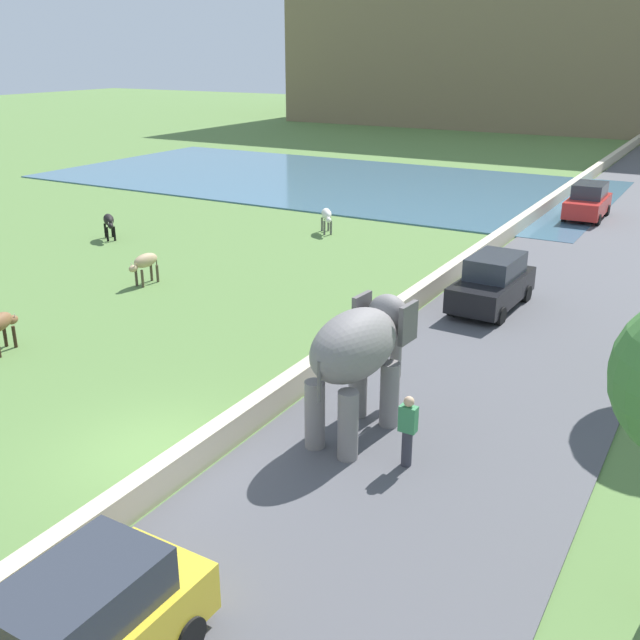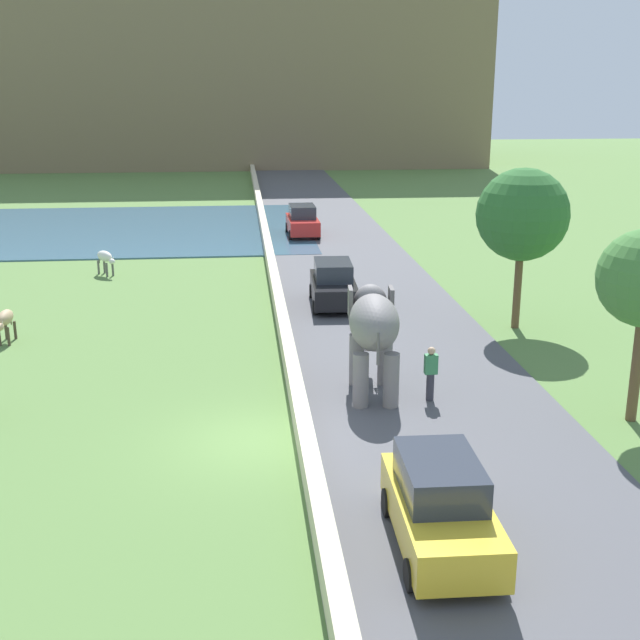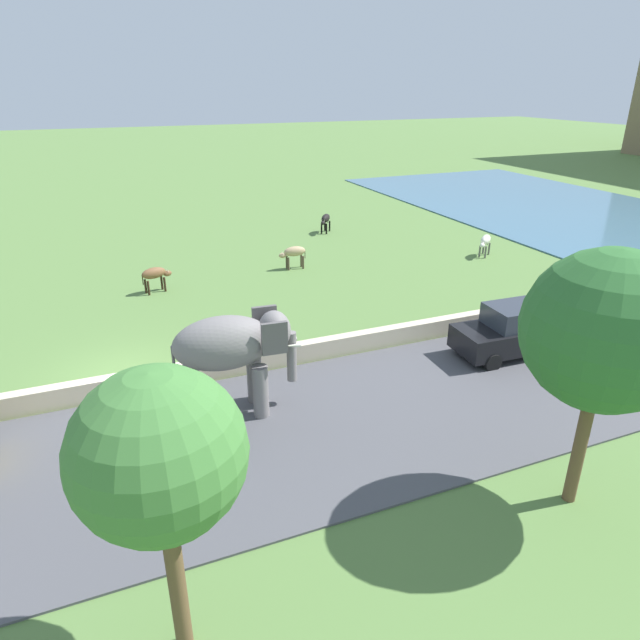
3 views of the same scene
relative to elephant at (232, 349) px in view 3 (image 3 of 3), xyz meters
The scene contains 12 objects.
ground_plane 4.94m from the elephant, 139.86° to the right, with size 220.00×220.00×0.00m, color #567A3D.
barrier_wall 15.36m from the elephant, 98.45° to the left, with size 0.40×110.00×0.68m, color beige.
lake 33.66m from the elephant, 121.28° to the left, with size 36.00×18.00×0.08m, color #426B84.
elephant is the anchor object (origin of this frame).
person_beside_elephant 2.06m from the elephant, 27.09° to the right, with size 0.36×0.22×1.63m.
car_black 9.80m from the elephant, 90.09° to the left, with size 1.93×4.07×1.80m.
cow_tan 13.33m from the elephant, 152.99° to the left, with size 0.48×1.39×1.15m.
cow_black 20.67m from the elephant, 150.06° to the left, with size 1.30×1.12×1.15m.
cow_white 19.10m from the elephant, 121.55° to the left, with size 1.12×1.30×1.15m.
cow_brown 11.09m from the elephant, behind, with size 0.75×1.42×1.15m.
tree_near 9.01m from the elephant, 43.86° to the left, with size 3.30×3.30×5.83m.
tree_mid 7.30m from the elephant, 21.31° to the right, with size 2.54×2.54×5.17m.
Camera 3 is at (16.78, -0.00, 8.68)m, focal length 31.11 mm.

